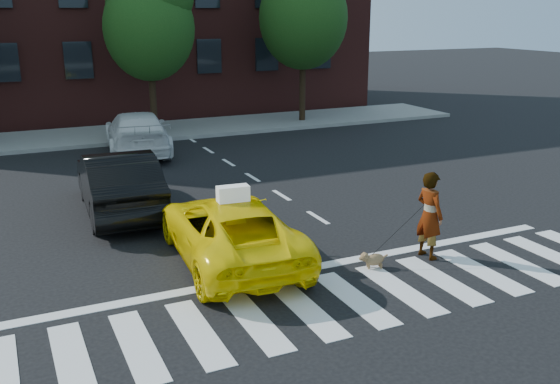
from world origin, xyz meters
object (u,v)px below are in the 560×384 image
tree_mid (149,17)px  taxi (231,229)px  tree_right (304,6)px  white_suv (137,133)px  black_sedan (118,182)px  dog (372,259)px  woman (429,215)px

tree_mid → taxi: size_ratio=1.45×
tree_right → white_suv: (-8.44, -3.15, -4.49)m
black_sedan → white_suv: bearing=-103.3°
tree_mid → dog: bearing=-88.1°
taxi → white_suv: bearing=-88.3°
black_sedan → dog: bearing=126.7°
dog → taxi: bearing=165.7°
tree_right → black_sedan: size_ratio=1.55×
white_suv → woman: woman is taller
white_suv → dog: (1.99, -12.78, -0.57)m
tree_mid → woman: (1.95, -15.90, -3.91)m
taxi → dog: size_ratio=8.27×
white_suv → dog: bearing=106.5°
tree_right → woman: bearing=-107.6°
taxi → black_sedan: black_sedan is taller
tree_right → dog: tree_right is taller
tree_mid → tree_right: (7.00, -0.00, 0.41)m
white_suv → woman: size_ratio=2.81×
tree_mid → black_sedan: (-3.43, -10.00, -4.03)m
tree_mid → tree_right: 7.01m
tree_mid → black_sedan: 11.31m
black_sedan → white_suv: size_ratio=0.94×
black_sedan → woman: 7.99m
taxi → black_sedan: bearing=-66.5°
tree_right → taxi: (-8.93, -14.28, -4.58)m
white_suv → taxi: bearing=95.1°
taxi → white_suv: 11.14m
tree_right → taxi: 17.45m
tree_right → dog: (-6.46, -15.93, -5.06)m
tree_mid → taxi: bearing=-97.7°
tree_right → dog: size_ratio=12.98×
woman → tree_mid: bearing=-0.4°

